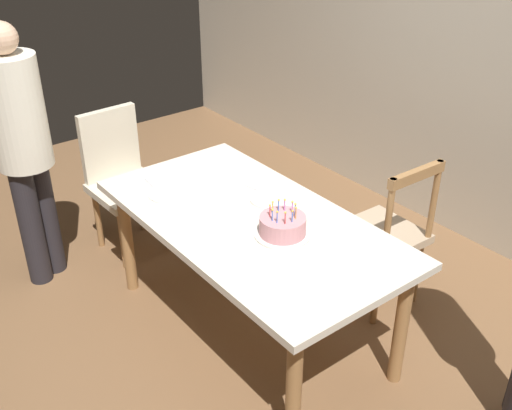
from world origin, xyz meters
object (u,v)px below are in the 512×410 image
at_px(chair_spindle_back, 384,236).
at_px(person_celebrant, 23,143).
at_px(plate_far_side, 270,199).
at_px(dining_table, 250,232).
at_px(birthday_cake, 283,226).
at_px(plate_near_celebrant, 169,194).
at_px(chair_upholstered, 121,174).

bearing_deg(chair_spindle_back, person_celebrant, -135.23).
bearing_deg(plate_far_side, dining_table, -66.91).
xyz_separation_m(dining_table, birthday_cake, (0.23, 0.03, 0.14)).
relative_size(plate_near_celebrant, person_celebrant, 0.14).
xyz_separation_m(plate_far_side, chair_upholstered, (-1.17, -0.32, -0.21)).
bearing_deg(dining_table, plate_near_celebrant, -156.90).
bearing_deg(birthday_cake, plate_far_side, 150.65).
distance_m(dining_table, person_celebrant, 1.45).
distance_m(dining_table, plate_near_celebrant, 0.52).
distance_m(birthday_cake, plate_far_side, 0.36).
relative_size(birthday_cake, chair_spindle_back, 0.29).
bearing_deg(chair_spindle_back, chair_upholstered, -149.52).
xyz_separation_m(plate_near_celebrant, person_celebrant, (-0.76, -0.51, 0.18)).
relative_size(dining_table, birthday_cake, 6.16).
bearing_deg(person_celebrant, chair_upholstered, 92.07).
relative_size(dining_table, chair_spindle_back, 1.82).
bearing_deg(chair_upholstered, chair_spindle_back, 30.48).
xyz_separation_m(dining_table, person_celebrant, (-1.23, -0.71, 0.27)).
distance_m(birthday_cake, chair_upholstered, 1.51).
relative_size(birthday_cake, chair_upholstered, 0.29).
xyz_separation_m(dining_table, plate_far_side, (-0.09, 0.20, 0.09)).
bearing_deg(plate_far_side, chair_upholstered, -164.48).
relative_size(dining_table, plate_near_celebrant, 7.85).
bearing_deg(dining_table, person_celebrant, -150.00).
xyz_separation_m(birthday_cake, plate_far_side, (-0.31, 0.18, -0.04)).
distance_m(chair_spindle_back, person_celebrant, 2.15).
height_order(chair_spindle_back, person_celebrant, person_celebrant).
relative_size(dining_table, chair_upholstered, 1.82).
distance_m(plate_near_celebrant, person_celebrant, 0.93).
bearing_deg(person_celebrant, birthday_cake, 26.77).
distance_m(plate_far_side, person_celebrant, 1.47).
xyz_separation_m(plate_near_celebrant, chair_spindle_back, (0.74, 0.97, -0.28)).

